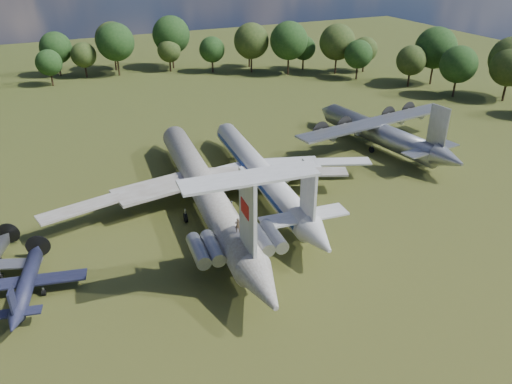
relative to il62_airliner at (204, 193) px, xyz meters
name	(u,v)px	position (x,y,z in m)	size (l,w,h in m)	color
ground	(191,221)	(-2.90, -2.13, -2.89)	(300.00, 300.00, 0.00)	#233C14
il62_airliner	(204,193)	(0.00, 0.00, 0.00)	(45.35, 58.96, 5.78)	#B4B4B0
tu104_jet	(260,176)	(10.07, 2.60, -0.37)	(37.88, 50.50, 5.05)	white
an12_transport	(378,136)	(37.72, 9.19, -0.35)	(34.62, 38.70, 5.09)	#ABADB3
small_prop_west	(28,286)	(-24.48, -10.16, -1.63)	(12.64, 17.24, 2.53)	black
person_on_il62	(238,225)	(-1.38, -16.13, 3.80)	(0.66, 0.44, 1.82)	#8C6847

